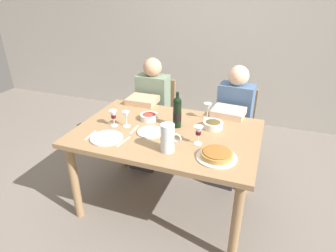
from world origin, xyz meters
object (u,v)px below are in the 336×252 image
(dinner_plate_left_setting, at_px, (107,138))
(wine_glass_spare, at_px, (198,131))
(baked_tart, at_px, (217,154))
(water_pitcher, at_px, (168,139))
(dinner_plate_right_setting, at_px, (151,132))
(wine_glass_right_diner, at_px, (126,116))
(dining_table, at_px, (167,141))
(salad_bowl, at_px, (149,116))
(wine_bottle, at_px, (177,112))
(olive_bowl, at_px, (213,124))
(diner_right, at_px, (231,122))
(chair_right, at_px, (235,123))
(wine_glass_left_diner, at_px, (113,115))
(wine_glass_centre, at_px, (208,108))
(chair_left, at_px, (158,112))
(diner_left, at_px, (149,110))

(dinner_plate_left_setting, bearing_deg, wine_glass_spare, 13.69)
(baked_tart, relative_size, dinner_plate_left_setting, 1.12)
(water_pitcher, relative_size, dinner_plate_right_setting, 0.98)
(wine_glass_right_diner, bearing_deg, dining_table, 5.61)
(dining_table, xyz_separation_m, baked_tart, (0.47, -0.26, 0.12))
(salad_bowl, height_order, dinner_plate_right_setting, salad_bowl)
(water_pitcher, bearing_deg, dinner_plate_left_setting, 179.40)
(dining_table, distance_m, wine_glass_right_diner, 0.40)
(wine_bottle, height_order, dinner_plate_left_setting, wine_bottle)
(wine_bottle, height_order, wine_glass_right_diner, wine_bottle)
(wine_bottle, height_order, olive_bowl, wine_bottle)
(diner_right, bearing_deg, dinner_plate_right_setting, 58.14)
(wine_bottle, distance_m, diner_right, 0.73)
(dinner_plate_right_setting, bearing_deg, water_pitcher, -43.49)
(olive_bowl, height_order, diner_right, diner_right)
(wine_glass_spare, bearing_deg, olive_bowl, 80.81)
(chair_right, bearing_deg, salad_bowl, 52.47)
(wine_glass_left_diner, bearing_deg, wine_glass_centre, 29.73)
(wine_glass_centre, xyz_separation_m, dinner_plate_right_setting, (-0.37, -0.42, -0.10))
(dining_table, distance_m, wine_glass_spare, 0.38)
(salad_bowl, relative_size, diner_right, 0.14)
(wine_bottle, distance_m, wine_glass_spare, 0.33)
(water_pitcher, relative_size, chair_left, 0.25)
(dinner_plate_left_setting, bearing_deg, chair_left, 92.52)
(diner_right, bearing_deg, dinner_plate_left_setting, 53.61)
(dinner_plate_right_setting, relative_size, chair_right, 0.25)
(salad_bowl, bearing_deg, wine_glass_spare, -27.58)
(dinner_plate_left_setting, bearing_deg, wine_glass_right_diner, 79.56)
(dining_table, height_order, diner_left, diner_left)
(olive_bowl, relative_size, dinner_plate_left_setting, 0.66)
(water_pitcher, height_order, wine_glass_left_diner, water_pitcher)
(chair_right, bearing_deg, wine_glass_spare, 86.05)
(wine_glass_spare, xyz_separation_m, dinner_plate_left_setting, (-0.69, -0.17, -0.10))
(dining_table, xyz_separation_m, wine_bottle, (0.05, 0.11, 0.23))
(water_pitcher, relative_size, diner_left, 0.18)
(wine_glass_right_diner, bearing_deg, olive_bowl, 17.78)
(wine_bottle, bearing_deg, baked_tart, -41.63)
(wine_glass_left_diner, distance_m, dinner_plate_right_setting, 0.36)
(wine_bottle, height_order, water_pitcher, wine_bottle)
(wine_glass_spare, relative_size, dinner_plate_left_setting, 0.58)
(water_pitcher, distance_m, diner_right, 1.04)
(dinner_plate_left_setting, xyz_separation_m, dinner_plate_right_setting, (0.28, 0.21, 0.00))
(dining_table, distance_m, diner_right, 0.80)
(wine_bottle, bearing_deg, wine_glass_spare, -42.79)
(wine_glass_centre, bearing_deg, dinner_plate_left_setting, -136.01)
(water_pitcher, relative_size, wine_glass_right_diner, 1.55)
(wine_bottle, distance_m, diner_left, 0.80)
(water_pitcher, height_order, olive_bowl, water_pitcher)
(baked_tart, relative_size, salad_bowl, 1.78)
(wine_glass_right_diner, height_order, chair_left, wine_glass_right_diner)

